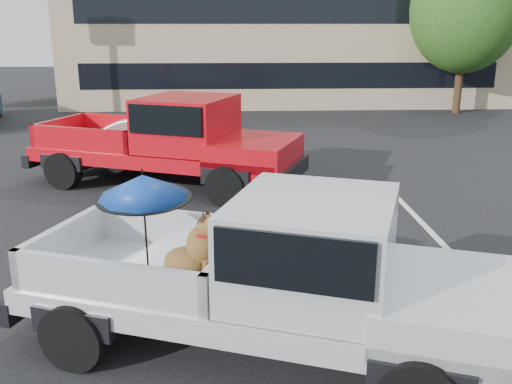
% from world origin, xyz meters
% --- Properties ---
extents(ground, '(90.00, 90.00, 0.00)m').
position_xyz_m(ground, '(0.00, 0.00, 0.00)').
color(ground, black).
rests_on(ground, ground).
extents(stripe_left, '(0.12, 5.00, 0.01)m').
position_xyz_m(stripe_left, '(-3.00, 2.00, 0.00)').
color(stripe_left, silver).
rests_on(stripe_left, ground).
extents(stripe_right, '(0.12, 5.00, 0.01)m').
position_xyz_m(stripe_right, '(3.00, 2.00, 0.00)').
color(stripe_right, silver).
rests_on(stripe_right, ground).
extents(motel_building, '(20.40, 8.40, 6.30)m').
position_xyz_m(motel_building, '(2.00, 20.99, 3.21)').
color(motel_building, tan).
rests_on(motel_building, ground).
extents(tree_right, '(4.46, 4.46, 6.78)m').
position_xyz_m(tree_right, '(9.00, 16.00, 4.21)').
color(tree_right, '#332114').
rests_on(tree_right, ground).
extents(tree_back, '(4.68, 4.68, 7.11)m').
position_xyz_m(tree_back, '(6.00, 24.00, 4.41)').
color(tree_back, '#332114').
rests_on(tree_back, ground).
extents(silver_pickup, '(6.02, 3.75, 2.06)m').
position_xyz_m(silver_pickup, '(0.01, -2.10, 1.05)').
color(silver_pickup, black).
rests_on(silver_pickup, ground).
extents(red_pickup, '(6.68, 4.36, 2.08)m').
position_xyz_m(red_pickup, '(-1.76, 5.00, 1.14)').
color(red_pickup, black).
rests_on(red_pickup, ground).
extents(silver_sedan, '(4.40, 1.96, 1.40)m').
position_xyz_m(silver_sedan, '(-2.16, 6.88, 0.70)').
color(silver_sedan, '#A0A3A7').
rests_on(silver_sedan, ground).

